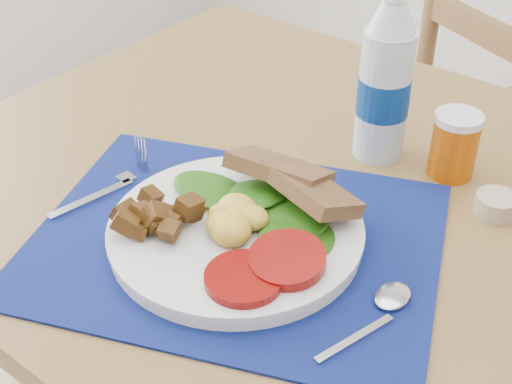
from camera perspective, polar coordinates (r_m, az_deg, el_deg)
table at (r=0.99m, az=11.53°, el=-6.53°), size 1.40×0.90×0.75m
placemat at (r=0.89m, az=-1.61°, el=-3.90°), size 0.61×0.55×0.00m
breakfast_plate at (r=0.87m, az=-2.13°, el=-2.69°), size 0.31×0.31×0.08m
fork at (r=1.00m, az=-11.31°, el=0.53°), size 0.03×0.18×0.00m
spoon at (r=0.80m, az=9.90°, el=-9.35°), size 0.04×0.16×0.00m
water_bottle at (r=1.02m, az=10.25°, el=8.47°), size 0.07×0.07×0.26m
juice_glass at (r=1.03m, az=15.56°, el=3.52°), size 0.06×0.06×0.09m
ramekin at (r=0.98m, az=18.62°, el=-0.97°), size 0.05×0.05×0.03m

